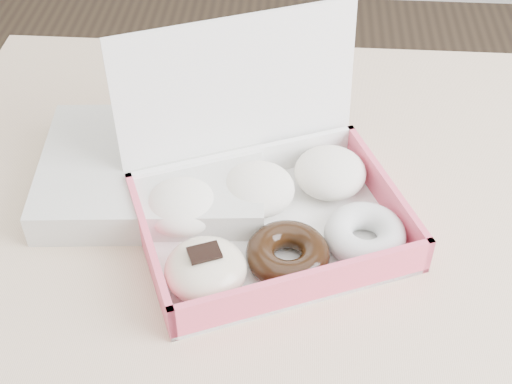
{
  "coord_description": "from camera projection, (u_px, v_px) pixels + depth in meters",
  "views": [
    {
      "loc": [
        -0.15,
        -0.54,
        1.32
      ],
      "look_at": [
        -0.19,
        -0.0,
        0.82
      ],
      "focal_mm": 50.0,
      "sensor_mm": 36.0,
      "label": 1
    }
  ],
  "objects": [
    {
      "name": "table",
      "position": [
        420.0,
        291.0,
        0.83
      ],
      "size": [
        1.2,
        0.8,
        0.75
      ],
      "color": "tan",
      "rests_on": "ground"
    },
    {
      "name": "donut_box",
      "position": [
        265.0,
        206.0,
        0.77
      ],
      "size": [
        0.34,
        0.32,
        0.2
      ],
      "rotation": [
        0.0,
        0.0,
        0.4
      ],
      "color": "white",
      "rests_on": "table"
    },
    {
      "name": "newspapers",
      "position": [
        153.0,
        170.0,
        0.83
      ],
      "size": [
        0.27,
        0.23,
        0.04
      ],
      "primitive_type": "cube",
      "rotation": [
        0.0,
        0.0,
        0.08
      ],
      "color": "silver",
      "rests_on": "table"
    }
  ]
}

